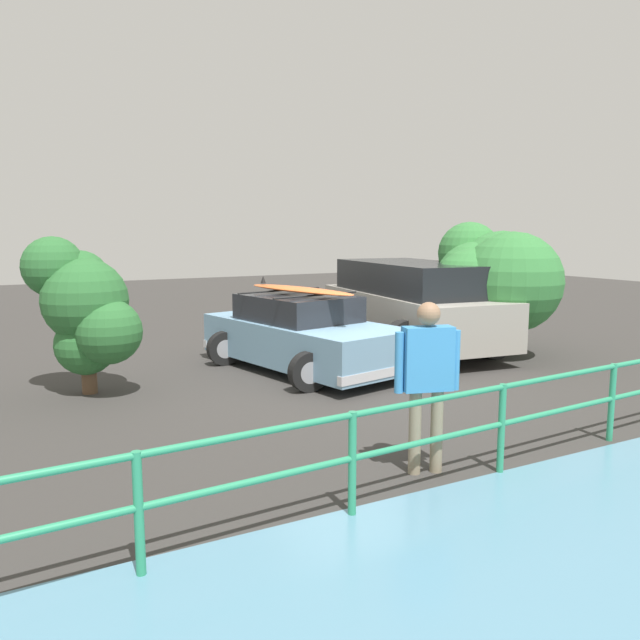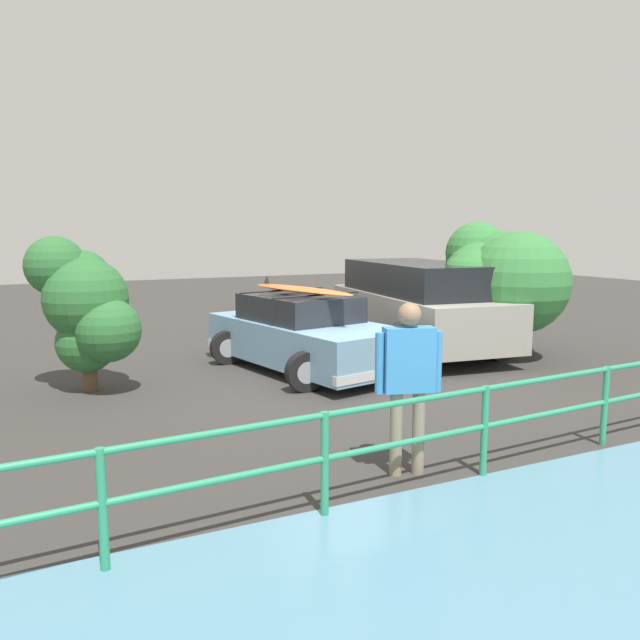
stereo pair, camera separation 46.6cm
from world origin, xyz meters
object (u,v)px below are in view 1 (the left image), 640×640
bush_near_right (488,284)px  suv_car (412,304)px  person_bystander (427,372)px  bush_near_left (85,307)px  sedan_car (302,334)px

bush_near_right → suv_car: bearing=-41.7°
person_bystander → bush_near_left: size_ratio=0.74×
suv_car → bush_near_right: 1.53m
sedan_car → bush_near_left: bush_near_left is taller
person_bystander → bush_near_right: bearing=-138.1°
sedan_car → suv_car: suv_car is taller
sedan_car → bush_near_right: bearing=174.9°
suv_car → bush_near_right: bush_near_right is taller
sedan_car → person_bystander: 4.87m
person_bystander → bush_near_right: size_ratio=0.56×
suv_car → bush_near_left: 6.34m
sedan_car → bush_near_left: (3.52, -0.07, 0.66)m
suv_car → bush_near_left: bearing=5.1°
sedan_car → person_bystander: person_bystander is taller
bush_near_left → person_bystander: bearing=117.5°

